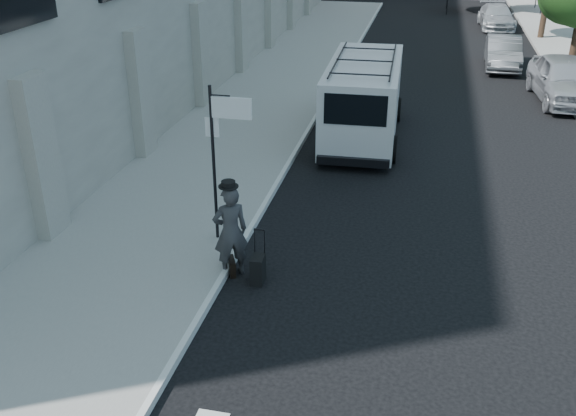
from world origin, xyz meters
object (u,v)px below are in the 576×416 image
at_px(briefcase, 232,266).
at_px(parked_car_a, 564,79).
at_px(businessman, 230,231).
at_px(suitcase, 258,269).
at_px(cargo_van, 364,98).
at_px(parked_car_c, 496,17).
at_px(parked_car_b, 503,53).

height_order(briefcase, parked_car_a, parked_car_a).
height_order(businessman, suitcase, businessman).
relative_size(cargo_van, parked_car_c, 1.44).
distance_m(businessman, cargo_van, 9.30).
distance_m(briefcase, parked_car_c, 31.04).
height_order(parked_car_a, parked_car_b, parked_car_a).
relative_size(businessman, suitcase, 1.76).
height_order(suitcase, cargo_van, cargo_van).
relative_size(suitcase, parked_car_b, 0.27).
relative_size(parked_car_a, parked_car_b, 1.18).
xyz_separation_m(briefcase, cargo_van, (1.68, 9.15, 1.11)).
bearing_deg(suitcase, briefcase, 160.33).
relative_size(briefcase, suitcase, 0.39).
bearing_deg(parked_car_a, cargo_van, -146.00).
height_order(briefcase, parked_car_b, parked_car_b).
distance_m(briefcase, parked_car_b, 21.03).
bearing_deg(parked_car_a, businessman, -125.28).
xyz_separation_m(suitcase, cargo_van, (1.06, 9.35, 0.98)).
height_order(businessman, parked_car_c, businessman).
height_order(suitcase, parked_car_c, parked_car_c).
height_order(suitcase, parked_car_a, parked_car_a).
bearing_deg(parked_car_a, suitcase, -123.16).
bearing_deg(suitcase, parked_car_b, 70.92).
bearing_deg(businessman, cargo_van, -132.54).
bearing_deg(suitcase, cargo_van, 81.82).
bearing_deg(briefcase, parked_car_a, 35.43).
bearing_deg(briefcase, parked_car_c, 52.25).
relative_size(businessman, parked_car_c, 0.43).
bearing_deg(suitcase, businessman, 160.33).
distance_m(cargo_van, parked_car_b, 11.93).
distance_m(businessman, briefcase, 0.82).
bearing_deg(cargo_van, parked_car_a, 37.15).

